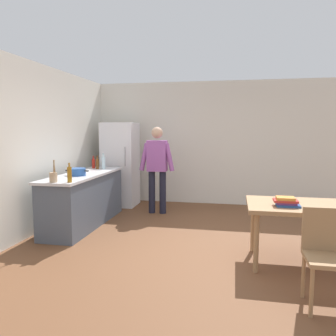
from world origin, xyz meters
name	(u,v)px	position (x,y,z in m)	size (l,w,h in m)	color
ground_plane	(194,248)	(0.00, 0.00, 0.00)	(14.00, 14.00, 0.00)	brown
wall_back	(210,143)	(0.00, 3.00, 1.35)	(6.40, 0.12, 2.70)	silver
wall_left	(30,149)	(-2.60, 0.20, 1.35)	(0.12, 5.60, 2.70)	silver
kitchen_counter	(85,199)	(-2.00, 0.80, 0.45)	(0.64, 2.20, 0.90)	#4C5666
refrigerator	(120,164)	(-1.90, 2.40, 0.90)	(0.70, 0.67, 1.80)	white
person	(157,164)	(-0.95, 1.85, 0.98)	(0.70, 0.22, 1.70)	#1E1E2D
dining_table	(306,211)	(1.40, -0.30, 0.67)	(1.40, 0.90, 0.75)	#9E754C
chair	(327,250)	(1.40, -1.27, 0.53)	(0.42, 0.42, 0.91)	#9E754C
cooking_pot	(77,172)	(-1.99, 0.54, 0.96)	(0.40, 0.28, 0.12)	#285193
utensil_jar	(53,177)	(-1.99, -0.20, 0.98)	(0.11, 0.11, 0.32)	tan
bottle_water_clear	(103,163)	(-1.91, 1.47, 1.03)	(0.07, 0.07, 0.30)	silver
bottle_sauce_red	(93,163)	(-2.17, 1.59, 1.00)	(0.06, 0.06, 0.24)	#B22319
bottle_beer_brown	(97,164)	(-2.03, 1.45, 1.01)	(0.06, 0.06, 0.26)	#5B3314
bottle_oil_amber	(69,174)	(-1.76, -0.15, 1.02)	(0.06, 0.06, 0.28)	#996619
book_stack	(286,202)	(1.14, -0.44, 0.80)	(0.30, 0.22, 0.11)	#284C8E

